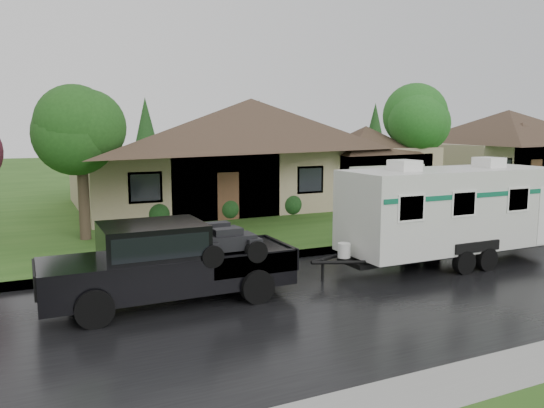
% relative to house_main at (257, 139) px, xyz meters
% --- Properties ---
extents(ground, '(140.00, 140.00, 0.00)m').
position_rel_house_main_xyz_m(ground, '(-2.29, -13.84, -3.59)').
color(ground, '#2A5119').
rests_on(ground, ground).
extents(road, '(140.00, 8.00, 0.01)m').
position_rel_house_main_xyz_m(road, '(-2.29, -15.84, -3.59)').
color(road, black).
rests_on(road, ground).
extents(curb, '(140.00, 0.50, 0.15)m').
position_rel_house_main_xyz_m(curb, '(-2.29, -11.59, -3.52)').
color(curb, gray).
rests_on(curb, ground).
extents(lawn, '(140.00, 26.00, 0.15)m').
position_rel_house_main_xyz_m(lawn, '(-2.29, 1.16, -3.52)').
color(lawn, '#2A5119').
rests_on(lawn, ground).
extents(house_main, '(19.44, 10.80, 6.90)m').
position_rel_house_main_xyz_m(house_main, '(0.00, 0.00, 0.00)').
color(house_main, tan).
rests_on(house_main, lawn).
extents(house_neighbor, '(15.12, 9.72, 6.45)m').
position_rel_house_main_xyz_m(house_neighbor, '(19.97, 0.50, -0.27)').
color(house_neighbor, tan).
rests_on(house_neighbor, lawn).
extents(tree_left_green, '(3.34, 3.34, 5.53)m').
position_rel_house_main_xyz_m(tree_left_green, '(-9.70, -6.53, 0.39)').
color(tree_left_green, '#382B1E').
rests_on(tree_left_green, lawn).
extents(tree_right_green, '(3.82, 3.82, 6.32)m').
position_rel_house_main_xyz_m(tree_right_green, '(7.62, -4.01, 0.94)').
color(tree_right_green, '#382B1E').
rests_on(tree_right_green, lawn).
extents(shrub_row, '(13.60, 1.00, 1.00)m').
position_rel_house_main_xyz_m(shrub_row, '(-0.29, -4.54, -2.94)').
color(shrub_row, '#143814').
rests_on(shrub_row, lawn).
extents(pickup_truck, '(5.87, 2.23, 1.96)m').
position_rel_house_main_xyz_m(pickup_truck, '(-8.70, -14.36, -2.54)').
color(pickup_truck, black).
rests_on(pickup_truck, ground).
extents(travel_trailer, '(7.24, 2.54, 3.25)m').
position_rel_house_main_xyz_m(travel_trailer, '(0.11, -14.36, -1.87)').
color(travel_trailer, silver).
rests_on(travel_trailer, ground).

